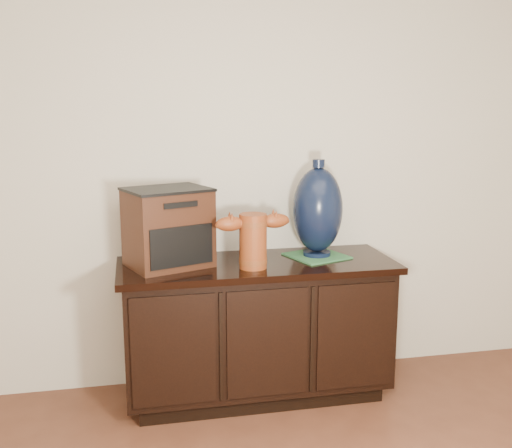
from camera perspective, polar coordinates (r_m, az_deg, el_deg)
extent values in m
plane|color=beige|center=(3.35, -0.87, 6.61)|extent=(4.50, 0.00, 4.50)
cube|color=black|center=(3.43, 0.08, -15.24)|extent=(1.29, 0.45, 0.08)
cube|color=black|center=(3.29, 0.08, -9.62)|extent=(1.40, 0.50, 0.64)
cube|color=black|center=(3.18, 0.09, -3.93)|extent=(1.46, 0.56, 0.03)
cube|color=black|center=(2.99, -7.85, -11.90)|extent=(0.41, 0.01, 0.56)
cube|color=black|center=(3.05, 1.09, -11.30)|extent=(0.41, 0.01, 0.56)
cube|color=black|center=(3.18, 9.45, -10.49)|extent=(0.41, 0.01, 0.56)
cylinder|color=#91401A|center=(3.03, -0.29, -1.65)|extent=(0.16, 0.16, 0.28)
cylinder|color=#491D0E|center=(3.05, -0.29, -3.52)|extent=(0.16, 0.16, 0.03)
cylinder|color=#491D0E|center=(3.01, -0.29, 0.08)|extent=(0.16, 0.16, 0.03)
ellipsoid|color=#91401A|center=(2.97, -2.50, 0.02)|extent=(0.16, 0.09, 0.07)
ellipsoid|color=#91401A|center=(3.05, 1.86, 0.32)|extent=(0.16, 0.09, 0.07)
cube|color=#36190D|center=(3.10, -8.38, -0.43)|extent=(0.48, 0.43, 0.39)
cube|color=black|center=(2.97, -7.07, -2.13)|extent=(0.32, 0.13, 0.20)
cube|color=black|center=(3.06, -8.49, 3.28)|extent=(0.49, 0.44, 0.01)
cube|color=#306A3C|center=(3.30, 5.80, -3.03)|extent=(0.36, 0.36, 0.01)
cylinder|color=black|center=(3.30, 5.81, -2.78)|extent=(0.15, 0.15, 0.02)
ellipsoid|color=black|center=(3.25, 5.89, 1.34)|extent=(0.35, 0.35, 0.46)
cylinder|color=black|center=(3.22, 5.98, 5.76)|extent=(0.06, 0.06, 0.04)
cylinder|color=#4E180D|center=(3.27, -5.74, -1.69)|extent=(0.07, 0.07, 0.17)
cylinder|color=silver|center=(3.25, -5.78, 0.03)|extent=(0.06, 0.06, 0.03)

